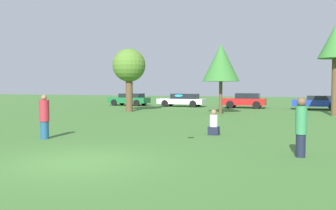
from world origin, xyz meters
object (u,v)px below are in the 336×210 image
(frisbee, at_px, (179,96))
(bystander_sitting, at_px, (214,124))
(tree_0, at_px, (129,67))
(parked_car_red, at_px, (245,100))
(person_catcher, at_px, (301,126))
(tree_2, at_px, (336,44))
(tree_1, at_px, (221,63))
(person_thrower, at_px, (44,117))
(parked_car_blue, at_px, (318,102))
(parked_car_green, at_px, (130,99))
(parked_car_white, at_px, (183,100))

(frisbee, bearing_deg, bystander_sitting, 81.89)
(tree_0, bearing_deg, parked_car_red, 42.50)
(person_catcher, relative_size, tree_2, 0.27)
(person_catcher, distance_m, tree_0, 19.90)
(tree_2, bearing_deg, bystander_sitting, -115.60)
(person_catcher, bearing_deg, frisbee, -2.84)
(tree_1, bearing_deg, person_thrower, -105.78)
(person_catcher, xyz_separation_m, parked_car_blue, (1.84, 22.62, -0.23))
(person_thrower, distance_m, parked_car_green, 23.64)
(person_thrower, bearing_deg, tree_1, 77.91)
(parked_car_red, bearing_deg, bystander_sitting, 93.99)
(parked_car_white, bearing_deg, person_thrower, 93.81)
(person_catcher, relative_size, frisbee, 6.24)
(frisbee, xyz_separation_m, tree_1, (-1.37, 14.82, 1.98))
(person_catcher, xyz_separation_m, parked_car_white, (-10.44, 23.00, -0.22))
(tree_0, bearing_deg, tree_1, 0.30)
(parked_car_green, bearing_deg, person_catcher, 126.00)
(parked_car_green, xyz_separation_m, parked_car_blue, (18.07, -0.60, -0.01))
(parked_car_white, relative_size, parked_car_blue, 1.13)
(frisbee, xyz_separation_m, bystander_sitting, (0.49, 3.41, -1.30))
(parked_car_red, bearing_deg, frisbee, 92.29)
(parked_car_red, xyz_separation_m, parked_car_blue, (6.17, -0.13, -0.06))
(parked_car_green, xyz_separation_m, parked_car_red, (11.90, -0.47, 0.05))
(parked_car_green, bearing_deg, parked_car_white, 178.90)
(person_thrower, relative_size, tree_0, 0.34)
(frisbee, height_order, tree_0, tree_0)
(parked_car_green, height_order, parked_car_red, parked_car_red)
(bystander_sitting, distance_m, tree_2, 14.30)
(tree_2, distance_m, parked_car_red, 10.43)
(frisbee, relative_size, tree_0, 0.06)
(person_catcher, xyz_separation_m, parked_car_green, (-16.23, 23.22, -0.23))
(bystander_sitting, xyz_separation_m, tree_2, (5.87, 12.25, 4.48))
(person_thrower, distance_m, tree_2, 19.94)
(person_catcher, relative_size, parked_car_white, 0.38)
(tree_0, height_order, parked_car_white, tree_0)
(frisbee, bearing_deg, parked_car_green, 118.55)
(parked_car_red, bearing_deg, tree_1, 84.34)
(person_catcher, bearing_deg, tree_2, -95.18)
(parked_car_white, xyz_separation_m, parked_car_blue, (12.27, -0.38, -0.01))
(person_thrower, distance_m, parked_car_white, 22.42)
(tree_2, relative_size, parked_car_blue, 1.54)
(person_thrower, height_order, tree_1, tree_1)
(tree_2, distance_m, parked_car_green, 20.50)
(frisbee, height_order, parked_car_blue, frisbee)
(person_thrower, xyz_separation_m, frisbee, (5.51, -0.16, 0.88))
(person_catcher, distance_m, parked_car_white, 25.26)
(parked_car_green, bearing_deg, tree_1, 145.19)
(frisbee, xyz_separation_m, parked_car_white, (-6.60, 22.56, -1.07))
(frisbee, bearing_deg, parked_car_white, 106.30)
(person_catcher, relative_size, parked_car_red, 0.45)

